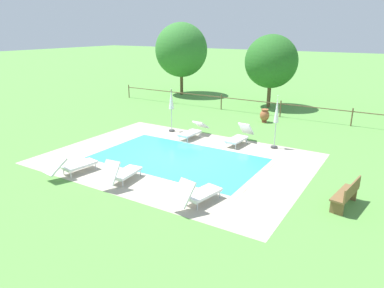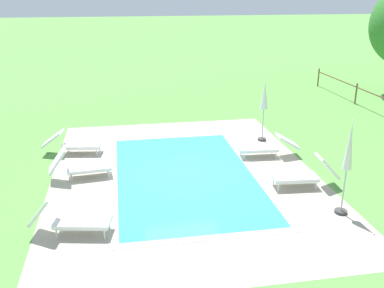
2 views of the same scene
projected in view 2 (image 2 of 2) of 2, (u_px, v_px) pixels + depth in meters
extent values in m
plane|color=#599342|center=(185.00, 175.00, 13.27)|extent=(160.00, 160.00, 0.00)
cube|color=#B2A893|center=(185.00, 175.00, 13.27)|extent=(10.94, 8.04, 0.01)
cube|color=#38C6D1|center=(185.00, 175.00, 13.27)|extent=(7.03, 4.12, 0.01)
cube|color=#C0B59F|center=(252.00, 170.00, 13.62)|extent=(7.51, 0.24, 0.01)
cube|color=#C0B59F|center=(113.00, 180.00, 12.91)|extent=(7.51, 0.24, 0.01)
cube|color=#C0B59F|center=(209.00, 238.00, 9.90)|extent=(0.24, 4.12, 0.01)
cube|color=#C0B59F|center=(170.00, 137.00, 16.63)|extent=(0.24, 4.12, 0.01)
cube|color=white|center=(295.00, 177.00, 12.37)|extent=(0.69, 1.34, 0.07)
cube|color=white|center=(327.00, 166.00, 12.36)|extent=(0.64, 0.66, 0.66)
cube|color=silver|center=(295.00, 179.00, 12.39)|extent=(0.66, 1.31, 0.04)
cylinder|color=silver|center=(278.00, 187.00, 12.14)|extent=(0.04, 0.04, 0.28)
cylinder|color=silver|center=(273.00, 180.00, 12.62)|extent=(0.04, 0.04, 0.28)
cylinder|color=silver|center=(316.00, 185.00, 12.25)|extent=(0.04, 0.04, 0.28)
cylinder|color=silver|center=(310.00, 178.00, 12.72)|extent=(0.04, 0.04, 0.28)
cube|color=white|center=(89.00, 167.00, 13.02)|extent=(0.73, 1.35, 0.07)
cube|color=white|center=(57.00, 160.00, 12.68)|extent=(0.65, 0.61, 0.72)
cube|color=silver|center=(89.00, 169.00, 13.04)|extent=(0.69, 1.32, 0.04)
cylinder|color=silver|center=(107.00, 168.00, 13.46)|extent=(0.04, 0.04, 0.28)
cylinder|color=silver|center=(109.00, 174.00, 12.99)|extent=(0.04, 0.04, 0.28)
cylinder|color=silver|center=(71.00, 171.00, 13.18)|extent=(0.04, 0.04, 0.28)
cylinder|color=silver|center=(71.00, 178.00, 12.71)|extent=(0.04, 0.04, 0.28)
cube|color=white|center=(258.00, 148.00, 14.61)|extent=(0.68, 1.34, 0.07)
cube|color=white|center=(288.00, 141.00, 14.64)|extent=(0.65, 0.79, 0.49)
cube|color=silver|center=(258.00, 149.00, 14.63)|extent=(0.65, 1.31, 0.04)
cylinder|color=silver|center=(244.00, 156.00, 14.37)|extent=(0.04, 0.04, 0.28)
cylinder|color=silver|center=(241.00, 151.00, 14.85)|extent=(0.04, 0.04, 0.28)
cylinder|color=silver|center=(276.00, 155.00, 14.49)|extent=(0.04, 0.04, 0.28)
cylinder|color=silver|center=(272.00, 150.00, 14.96)|extent=(0.04, 0.04, 0.28)
cube|color=white|center=(83.00, 221.00, 10.01)|extent=(0.84, 1.39, 0.07)
cube|color=white|center=(42.00, 209.00, 9.91)|extent=(0.70, 0.69, 0.70)
cube|color=silver|center=(83.00, 224.00, 10.03)|extent=(0.80, 1.36, 0.04)
cylinder|color=silver|center=(109.00, 223.00, 10.30)|extent=(0.04, 0.04, 0.28)
cylinder|color=silver|center=(104.00, 234.00, 9.82)|extent=(0.04, 0.04, 0.28)
cylinder|color=silver|center=(63.00, 222.00, 10.32)|extent=(0.04, 0.04, 0.28)
cylinder|color=silver|center=(56.00, 234.00, 9.84)|extent=(0.04, 0.04, 0.28)
cube|color=white|center=(82.00, 145.00, 14.89)|extent=(0.79, 1.38, 0.07)
cube|color=white|center=(53.00, 138.00, 14.78)|extent=(0.70, 0.80, 0.55)
cube|color=silver|center=(82.00, 146.00, 14.90)|extent=(0.76, 1.35, 0.04)
cylinder|color=silver|center=(100.00, 147.00, 15.20)|extent=(0.04, 0.04, 0.28)
cylinder|color=silver|center=(97.00, 152.00, 14.72)|extent=(0.04, 0.04, 0.28)
cylinder|color=silver|center=(68.00, 147.00, 15.18)|extent=(0.04, 0.04, 0.28)
cylinder|color=silver|center=(65.00, 152.00, 14.70)|extent=(0.04, 0.04, 0.28)
cylinder|color=#383838|center=(262.00, 139.00, 16.27)|extent=(0.32, 0.32, 0.08)
cylinder|color=#B2B5B7|center=(263.00, 125.00, 16.07)|extent=(0.04, 0.04, 1.25)
cone|color=white|center=(265.00, 95.00, 15.68)|extent=(0.28, 0.28, 1.03)
sphere|color=white|center=(265.00, 80.00, 15.50)|extent=(0.05, 0.05, 0.05)
cylinder|color=#383838|center=(341.00, 212.00, 11.01)|extent=(0.32, 0.32, 0.08)
cylinder|color=#B2B5B7|center=(343.00, 191.00, 10.82)|extent=(0.04, 0.04, 1.24)
cone|color=white|center=(350.00, 145.00, 10.39)|extent=(0.23, 0.23, 1.22)
sphere|color=white|center=(353.00, 121.00, 10.18)|extent=(0.05, 0.05, 0.05)
cylinder|color=brown|center=(318.00, 77.00, 25.09)|extent=(0.08, 0.08, 1.05)
cylinder|color=brown|center=(356.00, 94.00, 21.21)|extent=(0.08, 0.08, 1.05)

